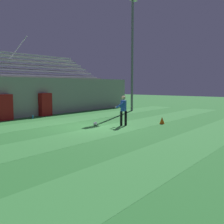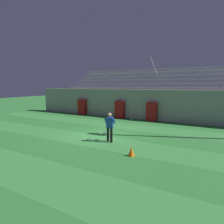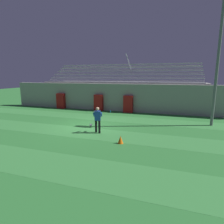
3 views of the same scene
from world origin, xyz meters
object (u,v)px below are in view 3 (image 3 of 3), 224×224
traffic_cone (120,140)px  goalkeeper (98,118)px  padding_pillar_gate_left (99,103)px  floodlight_pole (220,39)px  soccer_ball (91,125)px  water_bottle (110,112)px  padding_pillar_gate_right (128,104)px  padding_pillar_far_left (61,101)px

traffic_cone → goalkeeper: bearing=143.5°
padding_pillar_gate_left → traffic_cone: padding_pillar_gate_left is taller
floodlight_pole → soccer_ball: size_ratio=44.51×
padding_pillar_gate_left → water_bottle: (1.56, -0.73, -0.71)m
padding_pillar_gate_left → traffic_cone: size_ratio=3.97×
soccer_ball → goalkeeper: bearing=-48.7°
padding_pillar_gate_right → goalkeeper: size_ratio=1.00×
floodlight_pole → padding_pillar_gate_right: bearing=157.2°
padding_pillar_gate_left → padding_pillar_far_left: size_ratio=1.00×
floodlight_pole → water_bottle: size_ratio=40.80×
padding_pillar_gate_left → soccer_ball: size_ratio=7.57×
floodlight_pole → padding_pillar_gate_left: bearing=163.9°
padding_pillar_gate_left → padding_pillar_gate_right: same height
padding_pillar_far_left → traffic_cone: 12.79m
padding_pillar_gate_left → traffic_cone: 9.94m
goalkeeper → traffic_cone: goalkeeper is taller
floodlight_pole → water_bottle: 10.69m
padding_pillar_far_left → floodlight_pole: (14.74, -2.95, 5.19)m
padding_pillar_gate_left → soccer_ball: 6.41m
padding_pillar_gate_right → padding_pillar_gate_left: bearing=180.0°
padding_pillar_gate_right → soccer_ball: (-1.28, -6.08, -0.72)m
padding_pillar_far_left → floodlight_pole: bearing=-11.3°
padding_pillar_gate_right → padding_pillar_far_left: same height
goalkeeper → soccer_ball: goalkeeper is taller
soccer_ball → water_bottle: (-0.34, 5.35, 0.01)m
padding_pillar_gate_right → padding_pillar_far_left: size_ratio=1.00×
padding_pillar_far_left → traffic_cone: padding_pillar_far_left is taller
floodlight_pole → soccer_ball: 10.66m
padding_pillar_far_left → traffic_cone: size_ratio=3.97×
padding_pillar_gate_right → goalkeeper: (-0.26, -7.25, 0.12)m
padding_pillar_gate_right → floodlight_pole: floodlight_pole is taller
floodlight_pole → goalkeeper: 9.85m
padding_pillar_gate_right → goalkeeper: 7.25m
padding_pillar_gate_right → traffic_cone: (1.66, -8.67, -0.62)m
soccer_ball → traffic_cone: 3.92m
padding_pillar_gate_right → traffic_cone: bearing=-79.2°
traffic_cone → water_bottle: bearing=112.5°
padding_pillar_gate_left → water_bottle: 1.86m
soccer_ball → water_bottle: 5.36m
goalkeeper → water_bottle: (-1.36, 6.51, -0.83)m
traffic_cone → water_bottle: (-3.28, 7.93, -0.09)m
padding_pillar_gate_left → water_bottle: bearing=-25.3°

